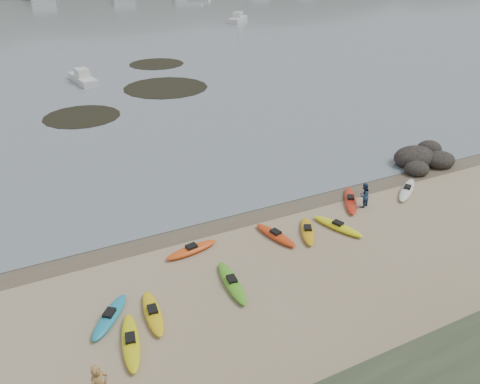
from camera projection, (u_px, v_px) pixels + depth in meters
ground at (240, 214)px, 27.89m from camera, size 600.00×600.00×0.00m
wet_sand at (242, 216)px, 27.65m from camera, size 60.00×60.00×0.00m
kayaks at (269, 249)px, 24.35m from camera, size 22.79×9.00×0.34m
person_east at (364, 195)px, 28.36m from camera, size 0.92×0.82×1.57m
rock_cluster at (422, 161)px, 34.35m from camera, size 5.08×3.70×1.61m
kelp_mats at (145, 86)px, 53.81m from camera, size 20.36×25.96×0.04m
moored_boats at (53, 30)px, 87.24m from camera, size 94.45×91.71×1.22m
far_hills at (125, 25)px, 204.87m from camera, size 550.00×135.00×80.00m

